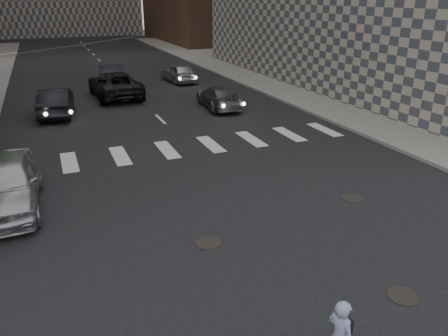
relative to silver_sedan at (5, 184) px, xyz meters
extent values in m
plane|color=black|center=(7.00, -5.51, -0.82)|extent=(160.00, 160.00, 0.00)
cube|color=gray|center=(21.50, 14.49, -0.74)|extent=(13.00, 80.00, 0.15)
cube|color=black|center=(18.20, 8.49, 1.18)|extent=(0.30, 18.00, 4.00)
cylinder|color=black|center=(8.20, -8.01, -0.81)|extent=(0.70, 0.70, 0.02)
cylinder|color=black|center=(5.00, -4.31, -0.81)|extent=(0.70, 0.70, 0.02)
cylinder|color=black|center=(10.30, -3.51, -0.81)|extent=(0.70, 0.70, 0.02)
cube|color=black|center=(5.67, -9.19, 0.21)|extent=(0.13, 0.26, 0.29)
imported|color=#B6B8BE|center=(0.00, 0.00, 0.00)|extent=(2.07, 4.85, 1.63)
imported|color=black|center=(1.95, 11.43, -0.07)|extent=(2.12, 4.70, 1.50)
imported|color=#505257|center=(10.85, 9.70, -0.17)|extent=(2.15, 4.59, 1.30)
imported|color=black|center=(5.69, 14.91, 0.00)|extent=(2.97, 6.01, 1.64)
imported|color=#B2B4BA|center=(11.08, 18.55, -0.09)|extent=(2.07, 4.39, 1.45)
imported|color=black|center=(6.07, 18.76, -0.05)|extent=(2.20, 4.84, 1.54)
camera|label=1|loc=(1.57, -13.81, 5.34)|focal=35.00mm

